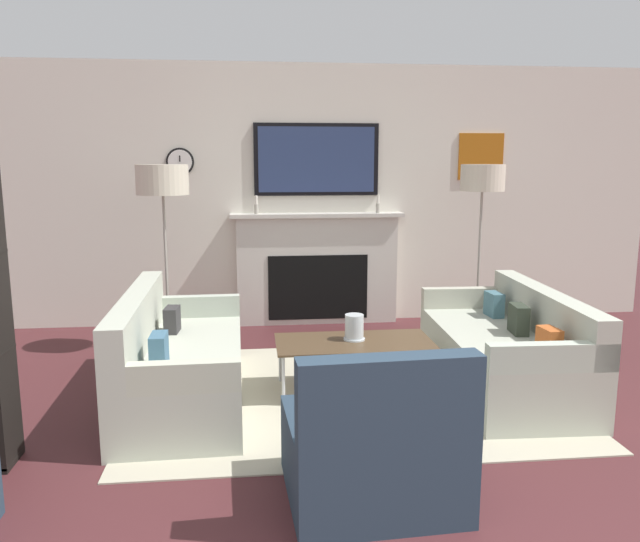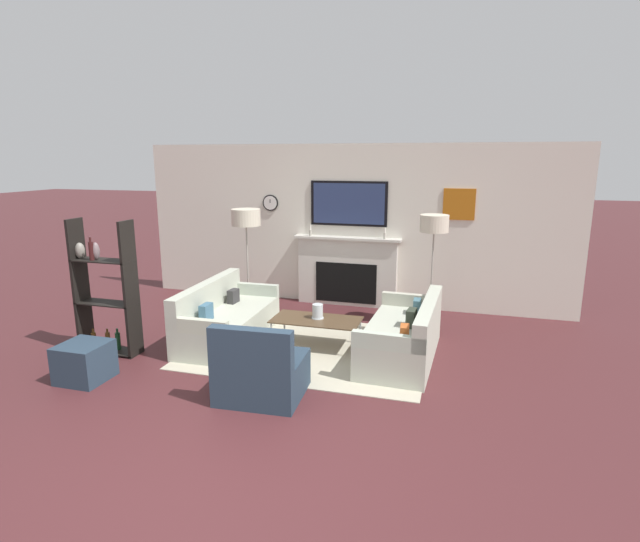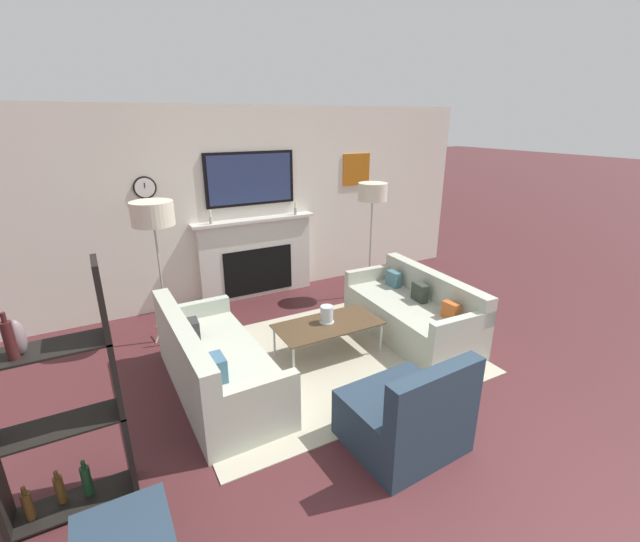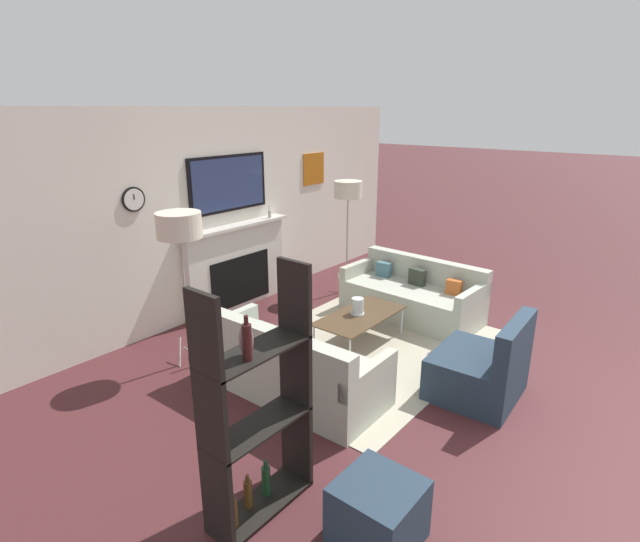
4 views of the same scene
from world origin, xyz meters
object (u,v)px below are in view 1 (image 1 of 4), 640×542
at_px(couch_left, 177,364).
at_px(armchair, 374,450).
at_px(couch_right, 506,353).
at_px(hurricane_candle, 354,329).
at_px(floor_lamp_left, 162,182).
at_px(floor_lamp_right, 483,181).
at_px(coffee_table, 354,344).

bearing_deg(couch_left, armchair, -52.36).
bearing_deg(couch_left, couch_right, 0.01).
xyz_separation_m(hurricane_candle, floor_lamp_left, (-1.52, 1.17, 1.06)).
relative_size(couch_right, floor_lamp_right, 1.09).
height_order(couch_left, floor_lamp_right, floor_lamp_right).
height_order(couch_left, couch_right, couch_left).
height_order(hurricane_candle, floor_lamp_right, floor_lamp_right).
relative_size(couch_right, floor_lamp_left, 1.09).
bearing_deg(armchair, couch_right, 48.36).
xyz_separation_m(armchair, hurricane_candle, (0.16, 1.58, 0.20)).
relative_size(hurricane_candle, floor_lamp_left, 0.11).
bearing_deg(armchair, floor_lamp_right, 60.60).
bearing_deg(armchair, coffee_table, 84.32).
bearing_deg(coffee_table, armchair, -95.68).
bearing_deg(coffee_table, couch_left, -177.62).
distance_m(coffee_table, floor_lamp_left, 2.27).
relative_size(armchair, floor_lamp_right, 0.53).
xyz_separation_m(armchair, floor_lamp_left, (-1.36, 2.75, 1.26)).
distance_m(armchair, coffee_table, 1.54).
relative_size(coffee_table, floor_lamp_left, 0.69).
distance_m(armchair, floor_lamp_right, 3.39).
height_order(armchair, floor_lamp_right, floor_lamp_right).
bearing_deg(couch_left, floor_lamp_right, 25.21).
bearing_deg(floor_lamp_right, couch_left, -154.79).
distance_m(floor_lamp_left, floor_lamp_right, 2.91).
height_order(couch_right, coffee_table, couch_right).
xyz_separation_m(couch_right, armchair, (-1.32, -1.48, 0.00)).
bearing_deg(couch_right, floor_lamp_left, 154.72).
height_order(armchair, floor_lamp_left, floor_lamp_left).
xyz_separation_m(couch_right, hurricane_candle, (-1.16, 0.10, 0.20)).
bearing_deg(couch_left, floor_lamp_left, 99.96).
bearing_deg(floor_lamp_right, couch_right, -100.36).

